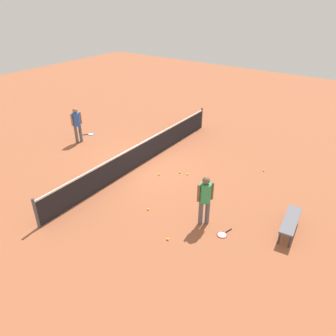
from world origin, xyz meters
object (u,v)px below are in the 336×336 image
(player_far_side, at_px, (77,122))
(courtside_bench, at_px, (291,221))
(tennis_ball_near_player, at_px, (168,239))
(tennis_ball_stray_right, at_px, (187,174))
(tennis_racket_near_player, at_px, (223,234))
(tennis_racket_far_player, at_px, (90,134))
(tennis_ball_baseline, at_px, (148,209))
(player_near_side, at_px, (205,197))
(tennis_ball_stray_left, at_px, (180,172))
(tennis_ball_midcourt, at_px, (159,174))
(tennis_ball_by_net, at_px, (264,171))

(player_far_side, relative_size, courtside_bench, 1.11)
(tennis_ball_near_player, relative_size, tennis_ball_stray_right, 1.00)
(tennis_racket_near_player, xyz_separation_m, tennis_racket_far_player, (2.99, 8.92, 0.00))
(tennis_ball_near_player, xyz_separation_m, tennis_ball_baseline, (0.82, 1.37, 0.00))
(player_near_side, relative_size, tennis_racket_far_player, 3.01)
(player_near_side, xyz_separation_m, tennis_racket_near_player, (-0.13, -0.74, -1.00))
(tennis_racket_far_player, distance_m, tennis_ball_stray_left, 5.90)
(player_near_side, bearing_deg, tennis_ball_stray_left, 46.62)
(tennis_ball_baseline, xyz_separation_m, tennis_ball_stray_right, (2.71, 0.15, 0.00))
(player_near_side, height_order, tennis_racket_far_player, player_near_side)
(tennis_ball_midcourt, bearing_deg, player_near_side, -118.65)
(player_near_side, relative_size, tennis_ball_stray_right, 25.76)
(tennis_racket_far_player, height_order, tennis_ball_midcourt, tennis_ball_midcourt)
(tennis_ball_baseline, bearing_deg, tennis_racket_far_player, 62.38)
(tennis_ball_near_player, distance_m, courtside_bench, 3.70)
(tennis_ball_baseline, xyz_separation_m, courtside_bench, (1.59, -4.16, 0.38))
(tennis_ball_midcourt, bearing_deg, tennis_ball_stray_right, -53.75)
(tennis_ball_baseline, bearing_deg, player_far_side, 68.70)
(courtside_bench, bearing_deg, tennis_ball_near_player, 130.81)
(tennis_ball_by_net, relative_size, tennis_ball_stray_right, 1.00)
(tennis_ball_baseline, relative_size, tennis_ball_stray_right, 1.00)
(player_near_side, relative_size, tennis_ball_midcourt, 25.76)
(player_far_side, bearing_deg, tennis_ball_stray_right, -86.68)
(tennis_ball_by_net, xyz_separation_m, tennis_ball_stray_right, (-2.01, 2.37, 0.00))
(player_near_side, bearing_deg, tennis_ball_midcourt, 61.35)
(tennis_ball_by_net, bearing_deg, player_near_side, 175.01)
(tennis_ball_stray_right, bearing_deg, tennis_ball_midcourt, 126.25)
(tennis_racket_far_player, bearing_deg, tennis_ball_stray_left, -96.48)
(tennis_racket_far_player, height_order, tennis_ball_stray_right, tennis_ball_stray_right)
(tennis_racket_near_player, bearing_deg, tennis_ball_by_net, 4.77)
(tennis_racket_far_player, relative_size, tennis_ball_midcourt, 8.57)
(tennis_racket_far_player, relative_size, courtside_bench, 0.37)
(tennis_ball_near_player, relative_size, tennis_ball_by_net, 1.00)
(player_far_side, relative_size, tennis_ball_stray_right, 25.76)
(player_near_side, xyz_separation_m, tennis_ball_near_player, (-1.27, 0.47, -0.98))
(tennis_ball_midcourt, xyz_separation_m, courtside_bench, (-0.46, -5.22, 0.38))
(player_far_side, distance_m, tennis_ball_by_net, 8.67)
(tennis_ball_stray_right, bearing_deg, tennis_racket_far_player, 84.42)
(tennis_ball_near_player, bearing_deg, tennis_ball_by_net, -8.69)
(tennis_ball_near_player, distance_m, tennis_ball_by_net, 5.61)
(tennis_ball_by_net, relative_size, courtside_bench, 0.04)
(tennis_racket_near_player, bearing_deg, tennis_racket_far_player, 71.48)
(tennis_ball_by_net, height_order, tennis_ball_baseline, same)
(player_near_side, xyz_separation_m, player_far_side, (1.91, 7.92, 0.00))
(tennis_racket_near_player, relative_size, tennis_ball_baseline, 9.20)
(player_far_side, distance_m, tennis_ball_near_player, 8.15)
(tennis_racket_far_player, distance_m, tennis_ball_by_net, 8.67)
(tennis_racket_far_player, relative_size, tennis_ball_stray_left, 8.57)
(tennis_ball_stray_left, height_order, tennis_ball_stray_right, same)
(player_far_side, bearing_deg, tennis_racket_far_player, 15.58)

